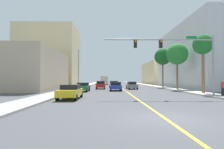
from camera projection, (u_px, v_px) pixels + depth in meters
The scene contains 21 objects.
ground at pixel (119, 86), 51.19m from camera, with size 192.00×192.00×0.00m, color #47474C.
sidewalk_left at pixel (84, 86), 51.01m from camera, with size 2.62×168.00×0.15m, color #9E9B93.
sidewalk_right at pixel (152, 86), 51.37m from camera, with size 2.62×168.00×0.15m, color #B2ADA3.
lane_marking_center at pixel (119, 86), 51.19m from camera, with size 0.16×144.00×0.01m, color yellow.
building_left_near at pixel (26, 70), 34.32m from camera, with size 11.57×17.96×7.08m, color tan.
building_left_far at pixel (50, 57), 54.47m from camera, with size 15.47×14.33×16.43m, color beige.
building_right_near at pixel (211, 58), 42.05m from camera, with size 16.24×27.89×13.38m, color silver.
building_right_far at pixel (168, 73), 72.41m from camera, with size 16.18×22.63×8.22m, color beige.
traffic_signal_mast at pixel (179, 51), 19.90m from camera, with size 11.59×0.36×6.34m.
street_lamp at pixel (78, 67), 35.66m from camera, with size 0.56×0.28×7.38m.
palm_near at pixel (203, 46), 24.36m from camera, with size 2.54×2.54×7.50m.
palm_mid at pixel (177, 54), 33.18m from camera, with size 3.70×3.70×7.99m.
palm_far at pixel (163, 57), 42.02m from camera, with size 3.63×3.63×8.53m.
car_red at pixel (101, 85), 36.86m from camera, with size 1.87×4.09×1.52m.
car_yellow at pixel (70, 91), 18.10m from camera, with size 1.85×4.35×1.37m.
car_blue at pixel (116, 86), 30.95m from camera, with size 1.87×4.13×1.44m.
car_gray at pixel (132, 85), 36.25m from camera, with size 1.80×4.61×1.40m.
car_green at pixel (83, 87), 28.98m from camera, with size 1.94×3.92×1.36m.
car_silver at pixel (114, 84), 41.44m from camera, with size 2.01×3.94×1.51m.
delivery_truck at pixel (104, 80), 64.09m from camera, with size 2.60×7.58×2.86m.
pedestrian at pixel (223, 88), 20.09m from camera, with size 0.38×0.38×1.65m.
Camera 1 is at (-2.76, -9.20, 1.91)m, focal length 30.39 mm.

